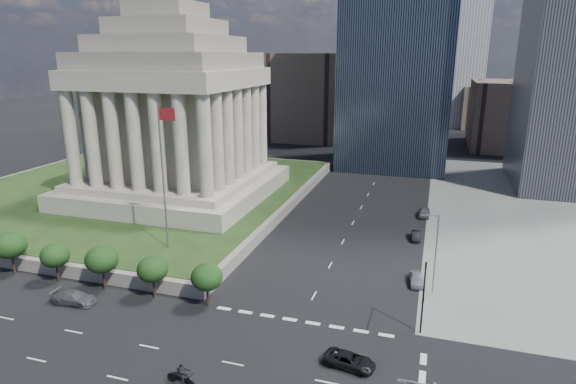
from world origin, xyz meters
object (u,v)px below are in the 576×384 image
at_px(war_memorial, 172,91).
at_px(suv_grey, 74,298).
at_px(parked_sedan_near, 416,279).
at_px(traffic_signal_ne, 423,295).
at_px(street_lamp_north, 435,249).
at_px(motorcycle_trail, 181,374).
at_px(flagpole, 164,169).
at_px(pickup_truck, 350,360).
at_px(parked_sedan_far, 424,213).
at_px(parked_sedan_mid, 416,236).

relative_size(war_memorial, suv_grey, 7.54).
height_order(war_memorial, parked_sedan_near, war_memorial).
relative_size(traffic_signal_ne, parked_sedan_near, 1.95).
distance_m(street_lamp_north, motorcycle_trail, 31.92).
relative_size(flagpole, street_lamp_north, 2.00).
height_order(pickup_truck, motorcycle_trail, motorcycle_trail).
relative_size(pickup_truck, motorcycle_trail, 1.66).
xyz_separation_m(war_memorial, parked_sedan_near, (45.50, -21.24, -20.70)).
bearing_deg(war_memorial, parked_sedan_far, 7.42).
xyz_separation_m(traffic_signal_ne, parked_sedan_far, (-1.00, 40.23, -4.48)).
distance_m(pickup_truck, parked_sedan_mid, 34.72).
distance_m(suv_grey, parked_sedan_far, 57.84).
bearing_deg(flagpole, motorcycle_trail, -57.48).
xyz_separation_m(parked_sedan_mid, parked_sedan_far, (0.87, 11.67, 0.15)).
relative_size(parked_sedan_near, parked_sedan_far, 0.91).
bearing_deg(pickup_truck, street_lamp_north, -12.55).
bearing_deg(pickup_truck, traffic_signal_ne, -36.30).
xyz_separation_m(flagpole, parked_sedan_near, (33.33, 2.76, -12.42)).
bearing_deg(parked_sedan_far, traffic_signal_ne, -86.52).
bearing_deg(street_lamp_north, suv_grey, -159.05).
relative_size(street_lamp_north, motorcycle_trail, 3.46).
distance_m(street_lamp_north, parked_sedan_far, 29.39).
relative_size(flagpole, parked_sedan_mid, 5.31).
bearing_deg(parked_sedan_far, pickup_truck, -94.11).
relative_size(traffic_signal_ne, parked_sedan_far, 1.77).
xyz_separation_m(war_memorial, parked_sedan_mid, (44.63, -5.75, -20.78)).
bearing_deg(parked_sedan_near, parked_sedan_far, 83.54).
height_order(parked_sedan_near, parked_sedan_mid, parked_sedan_near).
xyz_separation_m(parked_sedan_near, parked_sedan_far, (0.00, 27.16, 0.07)).
distance_m(street_lamp_north, parked_sedan_near, 5.58).
distance_m(traffic_signal_ne, parked_sedan_mid, 28.99).
xyz_separation_m(pickup_truck, parked_sedan_far, (4.99, 46.15, 0.10)).
height_order(traffic_signal_ne, parked_sedan_far, traffic_signal_ne).
bearing_deg(street_lamp_north, war_memorial, 154.08).
height_order(traffic_signal_ne, parked_sedan_near, traffic_signal_ne).
distance_m(war_memorial, flagpole, 28.16).
xyz_separation_m(traffic_signal_ne, parked_sedan_near, (-1.00, 13.07, -4.55)).
bearing_deg(flagpole, parked_sedan_mid, 29.35).
bearing_deg(street_lamp_north, flagpole, -178.37).
relative_size(pickup_truck, parked_sedan_far, 1.06).
relative_size(parked_sedan_near, motorcycle_trail, 1.42).
bearing_deg(suv_grey, parked_sedan_far, -43.86).
xyz_separation_m(flagpole, parked_sedan_far, (33.33, 29.92, -12.35)).
height_order(street_lamp_north, motorcycle_trail, street_lamp_north).
distance_m(traffic_signal_ne, street_lamp_north, 11.34).
distance_m(pickup_truck, parked_sedan_near, 19.63).
distance_m(parked_sedan_near, motorcycle_trail, 31.86).
height_order(flagpole, traffic_signal_ne, flagpole).
xyz_separation_m(street_lamp_north, motorcycle_trail, (-20.44, -24.09, -4.58)).
bearing_deg(parked_sedan_mid, parked_sedan_near, -92.43).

